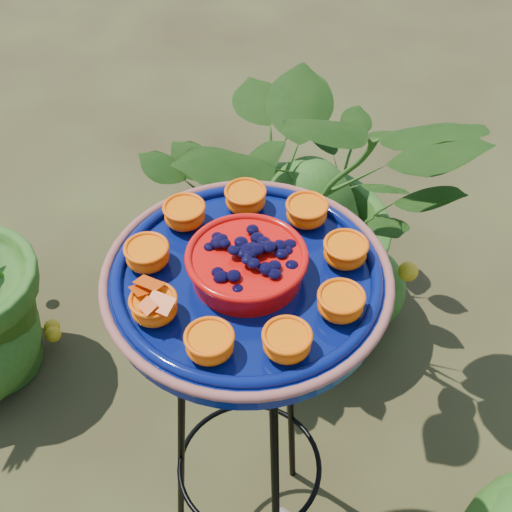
% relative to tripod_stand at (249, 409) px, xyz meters
% --- Properties ---
extents(tripod_stand, '(0.40, 0.40, 0.82)m').
position_rel_tripod_stand_xyz_m(tripod_stand, '(0.00, 0.00, 0.00)').
color(tripod_stand, black).
rests_on(tripod_stand, ground).
extents(feeder_dish, '(0.55, 0.55, 0.10)m').
position_rel_tripod_stand_xyz_m(feeder_dish, '(0.00, -0.00, 0.36)').
color(feeder_dish, '#061150').
rests_on(feeder_dish, tripod_stand).
extents(shrub_back_left, '(0.98, 1.02, 0.87)m').
position_rel_tripod_stand_xyz_m(shrub_back_left, '(-0.53, 0.43, -0.06)').
color(shrub_back_left, '#225015').
rests_on(shrub_back_left, ground).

